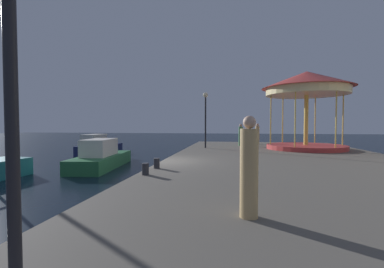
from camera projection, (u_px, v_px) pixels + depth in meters
ground_plane at (162, 177)px, 12.55m from camera, size 120.00×120.00×0.00m
quay_dock at (295, 173)px, 11.61m from camera, size 12.12×28.27×0.80m
motorboat_navy at (99, 147)px, 21.74m from camera, size 2.10×4.60×1.73m
motorboat_green at (101, 157)px, 15.32m from camera, size 2.51×5.76×1.69m
carousel at (307, 91)px, 18.25m from camera, size 6.09×6.09×5.41m
lamp_post_mid_promenade at (205, 110)px, 19.18m from camera, size 0.36×0.36×4.07m
bollard_south at (157, 163)px, 10.38m from camera, size 0.24×0.24×0.40m
bollard_center at (145, 169)px, 9.06m from camera, size 0.24×0.24×0.40m
person_mid_promenade at (249, 170)px, 4.89m from camera, size 0.34×0.34×1.90m
person_near_carousel at (241, 135)px, 21.25m from camera, size 0.34×0.34×1.77m
person_by_the_water at (257, 134)px, 22.81m from camera, size 0.34×0.34×1.81m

